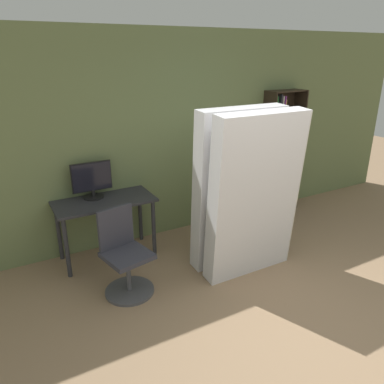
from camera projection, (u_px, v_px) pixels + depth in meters
name	position (u px, v px, depth m)	size (l,w,h in m)	color
ground_plane	(335.00, 344.00, 3.29)	(16.00, 16.00, 0.00)	#937556
wall_back	(185.00, 135.00, 5.07)	(8.00, 0.06, 2.70)	#6B7A4C
desk	(105.00, 209.00, 4.48)	(1.17, 0.57, 0.76)	#2D2D33
monitor	(92.00, 180.00, 4.44)	(0.48, 0.24, 0.44)	black
office_chair	(125.00, 260.00, 3.91)	(0.52, 0.52, 0.92)	#4C4C51
bookshelf	(277.00, 153.00, 5.79)	(0.61, 0.28, 1.88)	#2D2319
mattress_near	(255.00, 197.00, 4.05)	(1.09, 0.35, 1.87)	silver
mattress_far	(238.00, 188.00, 4.32)	(1.09, 0.31, 1.87)	silver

